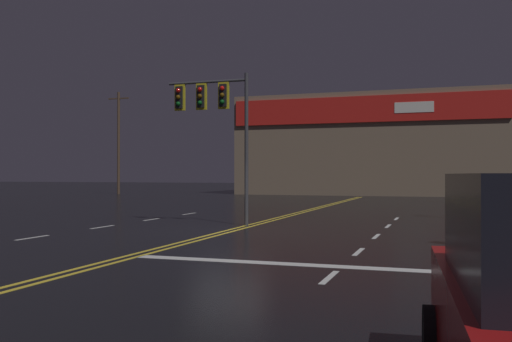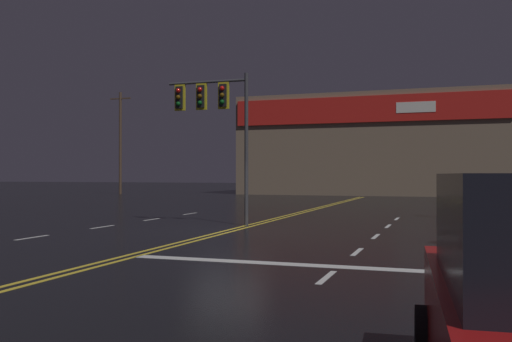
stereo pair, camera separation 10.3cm
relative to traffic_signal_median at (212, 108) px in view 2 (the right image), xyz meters
name	(u,v)px [view 2 (the right image)]	position (x,y,z in m)	size (l,w,h in m)	color
ground_plane	(228,231)	(1.48, -2.16, -4.36)	(200.00, 200.00, 0.00)	black
road_markings	(241,236)	(2.38, -3.27, -4.35)	(14.26, 60.00, 0.01)	gold
traffic_signal_median	(212,108)	(0.00, 0.00, 0.00)	(3.21, 0.36, 5.59)	#38383D
building_backdrop	(373,146)	(1.48, 35.02, 0.21)	(24.00, 10.23, 9.10)	#7A6651
utility_pole_row	(379,132)	(2.93, 27.61, 1.01)	(48.29, 0.26, 10.89)	#4C3828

